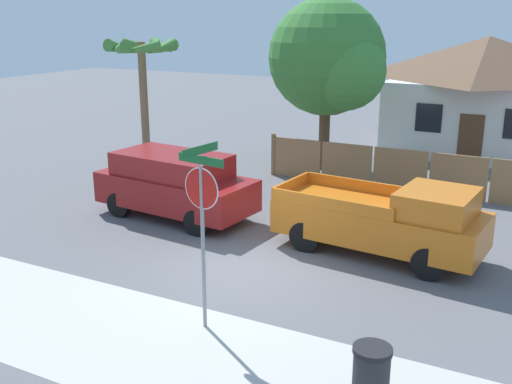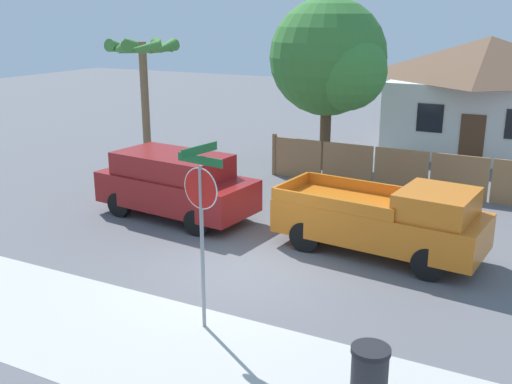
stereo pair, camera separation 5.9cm
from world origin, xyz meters
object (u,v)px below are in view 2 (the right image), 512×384
(house, at_px, (486,93))
(palm_tree, at_px, (143,59))
(red_suv, at_px, (175,183))
(orange_pickup, at_px, (386,220))
(oak_tree, at_px, (332,60))
(stop_sign, at_px, (201,206))
(trash_bin, at_px, (369,381))

(house, distance_m, palm_tree, 13.96)
(red_suv, distance_m, orange_pickup, 6.11)
(palm_tree, distance_m, orange_pickup, 10.88)
(oak_tree, xyz_separation_m, orange_pickup, (4.15, -7.08, -3.15))
(stop_sign, relative_size, trash_bin, 3.20)
(house, xyz_separation_m, trash_bin, (1.00, -18.96, -1.93))
(palm_tree, bearing_deg, house, 42.52)
(red_suv, distance_m, trash_bin, 9.70)
(palm_tree, bearing_deg, oak_tree, 32.09)
(oak_tree, relative_size, red_suv, 1.31)
(house, xyz_separation_m, oak_tree, (-4.59, -5.84, 1.57))
(house, bearing_deg, oak_tree, -128.17)
(palm_tree, distance_m, trash_bin, 15.18)
(oak_tree, relative_size, stop_sign, 1.81)
(trash_bin, bearing_deg, red_suv, 141.28)
(house, height_order, stop_sign, house)
(palm_tree, xyz_separation_m, trash_bin, (11.22, -9.59, -3.56))
(oak_tree, bearing_deg, palm_tree, -147.91)
(house, height_order, palm_tree, palm_tree)
(stop_sign, bearing_deg, palm_tree, 141.07)
(oak_tree, height_order, stop_sign, oak_tree)
(house, relative_size, trash_bin, 7.16)
(orange_pickup, bearing_deg, stop_sign, -106.48)
(house, bearing_deg, stop_sign, -97.87)
(palm_tree, relative_size, trash_bin, 4.46)
(palm_tree, height_order, red_suv, palm_tree)
(house, xyz_separation_m, red_suv, (-6.55, -12.90, -1.47))
(house, bearing_deg, red_suv, -116.93)
(trash_bin, bearing_deg, orange_pickup, 103.50)
(oak_tree, xyz_separation_m, stop_sign, (2.12, -12.05, -1.67))
(oak_tree, xyz_separation_m, trash_bin, (5.60, -13.12, -3.49))
(orange_pickup, height_order, trash_bin, orange_pickup)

